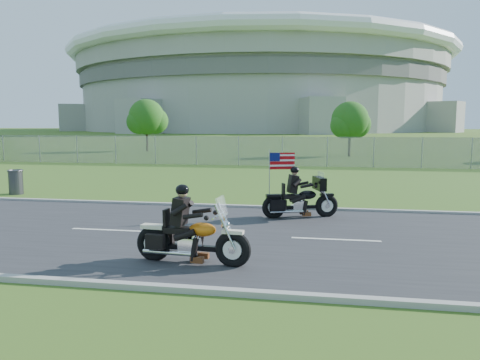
# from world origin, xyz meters

# --- Properties ---
(ground) EXTENTS (420.00, 420.00, 0.00)m
(ground) POSITION_xyz_m (0.00, 0.00, 0.00)
(ground) COLOR #2D5A1C
(ground) RESTS_ON ground
(road) EXTENTS (120.00, 8.00, 0.04)m
(road) POSITION_xyz_m (0.00, 0.00, 0.02)
(road) COLOR #28282B
(road) RESTS_ON ground
(curb_north) EXTENTS (120.00, 0.18, 0.12)m
(curb_north) POSITION_xyz_m (0.00, 4.05, 0.05)
(curb_north) COLOR #9E9B93
(curb_north) RESTS_ON ground
(curb_south) EXTENTS (120.00, 0.18, 0.12)m
(curb_south) POSITION_xyz_m (0.00, -4.05, 0.05)
(curb_south) COLOR #9E9B93
(curb_south) RESTS_ON ground
(fence) EXTENTS (60.00, 0.03, 2.00)m
(fence) POSITION_xyz_m (-5.00, 20.00, 1.00)
(fence) COLOR gray
(fence) RESTS_ON ground
(stadium) EXTENTS (140.40, 140.40, 29.20)m
(stadium) POSITION_xyz_m (-20.00, 170.00, 15.58)
(stadium) COLOR #A3A099
(stadium) RESTS_ON ground
(tree_fence_near) EXTENTS (3.52, 3.28, 4.75)m
(tree_fence_near) POSITION_xyz_m (6.04, 30.04, 2.97)
(tree_fence_near) COLOR #382316
(tree_fence_near) RESTS_ON ground
(tree_fence_mid) EXTENTS (3.96, 3.69, 5.30)m
(tree_fence_mid) POSITION_xyz_m (-13.95, 34.04, 3.30)
(tree_fence_mid) COLOR #382316
(tree_fence_mid) RESTS_ON ground
(motorcycle_lead) EXTENTS (2.52, 0.75, 1.70)m
(motorcycle_lead) POSITION_xyz_m (0.96, -2.48, 0.54)
(motorcycle_lead) COLOR black
(motorcycle_lead) RESTS_ON ground
(motorcycle_follow) EXTENTS (2.34, 1.15, 2.01)m
(motorcycle_follow) POSITION_xyz_m (2.99, 2.66, 0.56)
(motorcycle_follow) COLOR black
(motorcycle_follow) RESTS_ON ground
(trash_can) EXTENTS (0.61, 0.61, 0.97)m
(trash_can) POSITION_xyz_m (-8.78, 5.60, 0.49)
(trash_can) COLOR #3B3C41
(trash_can) RESTS_ON ground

